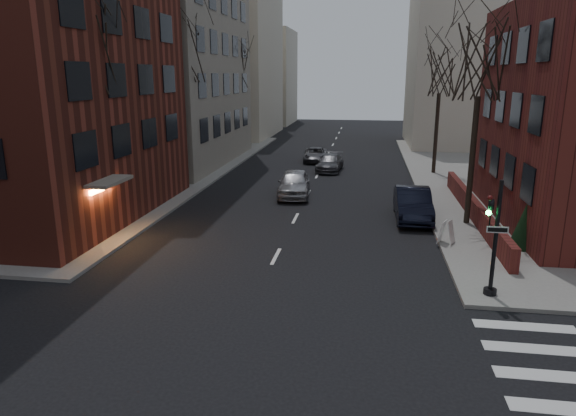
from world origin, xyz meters
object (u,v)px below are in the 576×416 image
(tree_right_a, at_px, (481,62))
(evergreen_shrub, at_px, (525,226))
(tree_left_b, at_px, (182,52))
(car_lane_silver, at_px, (294,183))
(tree_right_b, at_px, (440,73))
(traffic_signal, at_px, (493,246))
(tree_left_a, at_px, (88,51))
(streetlamp_far, at_px, (247,108))
(parked_sedan, at_px, (413,204))
(car_lane_gray, at_px, (330,163))
(sandwich_board, at_px, (447,232))
(car_lane_far, at_px, (315,155))
(tree_left_c, at_px, (235,68))
(streetlamp_near, at_px, (172,129))

(tree_right_a, relative_size, evergreen_shrub, 4.85)
(tree_left_b, bearing_deg, car_lane_silver, -19.55)
(car_lane_silver, bearing_deg, tree_right_b, 37.97)
(tree_right_a, distance_m, evergreen_shrub, 7.98)
(traffic_signal, bearing_deg, tree_right_a, 84.53)
(tree_left_a, height_order, evergreen_shrub, tree_left_a)
(tree_left_b, xyz_separation_m, evergreen_shrub, (19.30, -11.67, -7.76))
(streetlamp_far, relative_size, parked_sedan, 1.24)
(parked_sedan, bearing_deg, streetlamp_far, 121.12)
(traffic_signal, height_order, streetlamp_far, streetlamp_far)
(traffic_signal, xyz_separation_m, car_lane_gray, (-7.14, 23.25, -1.26))
(car_lane_gray, bearing_deg, sandwich_board, -65.58)
(car_lane_far, relative_size, evergreen_shrub, 2.18)
(streetlamp_far, bearing_deg, parked_sedan, -58.28)
(tree_right_b, bearing_deg, parked_sedan, -101.31)
(tree_left_c, distance_m, sandwich_board, 31.04)
(tree_left_c, distance_m, car_lane_silver, 19.99)
(traffic_signal, bearing_deg, tree_left_a, 163.35)
(car_lane_far, bearing_deg, tree_right_a, -66.23)
(streetlamp_far, bearing_deg, tree_right_a, -54.69)
(parked_sedan, relative_size, car_lane_silver, 1.05)
(tree_left_a, distance_m, tree_right_b, 25.19)
(streetlamp_far, xyz_separation_m, sandwich_board, (15.50, -27.50, -3.57))
(tree_right_b, height_order, sandwich_board, tree_right_b)
(streetlamp_near, bearing_deg, sandwich_board, -25.82)
(car_lane_gray, xyz_separation_m, sandwich_board, (6.50, -17.74, 0.02))
(tree_right_b, distance_m, parked_sedan, 15.09)
(streetlamp_near, xyz_separation_m, car_lane_silver, (7.40, 1.16, -3.42))
(tree_left_b, relative_size, car_lane_gray, 2.42)
(parked_sedan, relative_size, sandwich_board, 4.88)
(sandwich_board, bearing_deg, tree_left_b, 168.96)
(tree_left_c, distance_m, car_lane_gray, 14.38)
(tree_left_c, height_order, sandwich_board, tree_left_c)
(tree_left_c, height_order, tree_right_b, tree_left_c)
(sandwich_board, bearing_deg, tree_left_a, -153.72)
(streetlamp_far, relative_size, car_lane_far, 1.44)
(tree_left_c, relative_size, evergreen_shrub, 4.85)
(tree_right_a, distance_m, tree_right_b, 14.01)
(tree_left_b, distance_m, tree_left_c, 14.03)
(tree_left_b, distance_m, streetlamp_far, 16.68)
(tree_left_c, bearing_deg, parked_sedan, -54.84)
(streetlamp_far, bearing_deg, tree_left_b, -92.15)
(tree_left_b, relative_size, streetlamp_near, 1.72)
(tree_right_a, height_order, car_lane_gray, tree_right_a)
(tree_left_c, relative_size, parked_sedan, 1.92)
(car_lane_far, bearing_deg, tree_left_c, 153.51)
(tree_right_b, distance_m, evergreen_shrub, 18.88)
(parked_sedan, bearing_deg, car_lane_silver, 147.17)
(tree_right_b, xyz_separation_m, car_lane_silver, (-9.60, -8.84, -6.77))
(parked_sedan, relative_size, evergreen_shrub, 2.52)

